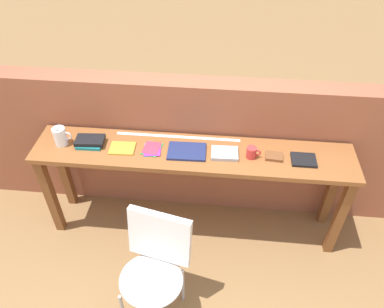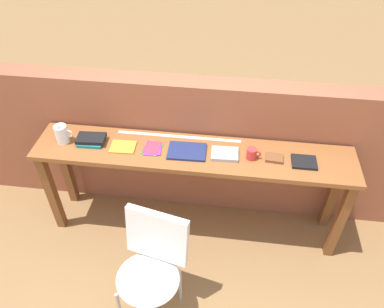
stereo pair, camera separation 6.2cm
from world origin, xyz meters
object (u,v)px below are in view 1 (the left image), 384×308
at_px(book_open_centre, 187,151).
at_px(pamphlet_pile_colourful, 152,149).
at_px(chair_white_moulded, 154,265).
at_px(book_repair_rightmost, 304,160).
at_px(magazine_cycling, 122,148).
at_px(leather_journal_brown, 274,156).
at_px(book_stack_leftmost, 90,142).
at_px(pitcher_white, 60,136).
at_px(mug, 252,152).

bearing_deg(book_open_centre, pamphlet_pile_colourful, 177.19).
xyz_separation_m(chair_white_moulded, book_open_centre, (0.14, 0.78, 0.36)).
height_order(chair_white_moulded, book_repair_rightmost, book_repair_rightmost).
bearing_deg(pamphlet_pile_colourful, chair_white_moulded, -80.40).
height_order(magazine_cycling, book_open_centre, book_open_centre).
relative_size(pamphlet_pile_colourful, leather_journal_brown, 1.47).
relative_size(magazine_cycling, book_open_centre, 0.66).
height_order(book_open_centre, book_repair_rightmost, book_repair_rightmost).
distance_m(pamphlet_pile_colourful, book_repair_rightmost, 1.16).
relative_size(book_stack_leftmost, book_repair_rightmost, 1.26).
height_order(pamphlet_pile_colourful, leather_journal_brown, leather_journal_brown).
bearing_deg(book_stack_leftmost, chair_white_moulded, -52.02).
xyz_separation_m(pitcher_white, mug, (1.48, -0.01, -0.03)).
xyz_separation_m(leather_journal_brown, book_repair_rightmost, (0.22, -0.02, -0.00)).
xyz_separation_m(chair_white_moulded, pamphlet_pile_colourful, (-0.13, 0.79, 0.36)).
bearing_deg(pitcher_white, leather_journal_brown, -0.00).
height_order(magazine_cycling, pamphlet_pile_colourful, same).
xyz_separation_m(pitcher_white, pamphlet_pile_colourful, (0.72, 0.00, -0.07)).
bearing_deg(leather_journal_brown, book_stack_leftmost, -176.08).
bearing_deg(book_repair_rightmost, chair_white_moulded, -143.01).
bearing_deg(leather_journal_brown, mug, -171.93).
relative_size(book_stack_leftmost, mug, 2.10).
height_order(mug, leather_journal_brown, mug).
relative_size(pamphlet_pile_colourful, book_repair_rightmost, 1.04).
bearing_deg(magazine_cycling, book_stack_leftmost, 171.08).
bearing_deg(book_open_centre, chair_white_moulded, -101.70).
xyz_separation_m(magazine_cycling, book_repair_rightmost, (1.39, -0.00, 0.00)).
bearing_deg(leather_journal_brown, pamphlet_pile_colourful, -175.47).
relative_size(book_open_centre, mug, 2.65).
distance_m(pamphlet_pile_colourful, leather_journal_brown, 0.94).
height_order(pamphlet_pile_colourful, mug, mug).
height_order(book_stack_leftmost, book_repair_rightmost, book_stack_leftmost).
bearing_deg(book_open_centre, pitcher_white, 178.23).
distance_m(pitcher_white, pamphlet_pile_colourful, 0.72).
relative_size(pamphlet_pile_colourful, book_open_centre, 0.66).
distance_m(book_stack_leftmost, book_repair_rightmost, 1.65).
xyz_separation_m(chair_white_moulded, book_repair_rightmost, (1.02, 0.77, 0.36)).
distance_m(book_open_centre, mug, 0.49).
bearing_deg(magazine_cycling, pamphlet_pile_colourful, 1.19).
distance_m(magazine_cycling, book_repair_rightmost, 1.39).
relative_size(magazine_cycling, book_repair_rightmost, 1.05).
distance_m(magazine_cycling, pamphlet_pile_colourful, 0.23).
bearing_deg(book_open_centre, magazine_cycling, 179.44).
xyz_separation_m(chair_white_moulded, book_stack_leftmost, (-0.63, 0.80, 0.38)).
bearing_deg(pitcher_white, pamphlet_pile_colourful, 0.10).
distance_m(book_open_centre, book_repair_rightmost, 0.88).
bearing_deg(book_repair_rightmost, book_stack_leftmost, 178.87).
height_order(mug, book_repair_rightmost, mug).
bearing_deg(pitcher_white, chair_white_moulded, -42.78).
xyz_separation_m(pamphlet_pile_colourful, mug, (0.77, -0.01, 0.04)).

